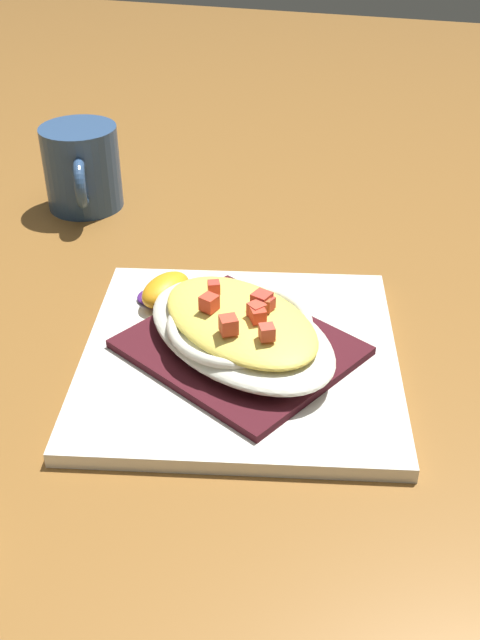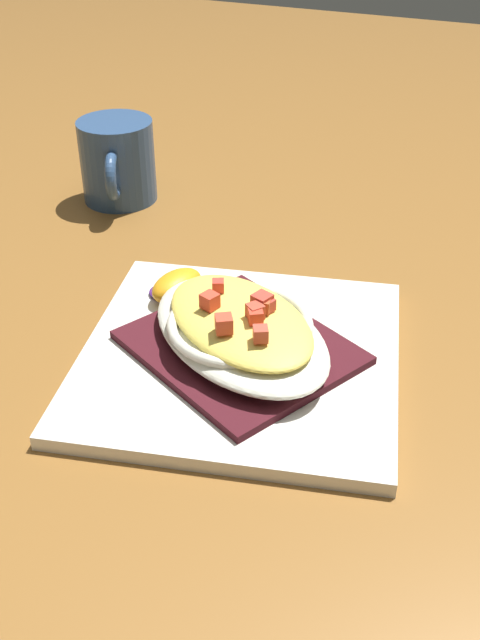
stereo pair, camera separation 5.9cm
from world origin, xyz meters
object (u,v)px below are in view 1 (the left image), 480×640
at_px(gratin_dish, 240,327).
at_px(orange_garnish, 165,291).
at_px(square_plate, 240,357).
at_px(coffee_mug, 83,173).

height_order(gratin_dish, orange_garnish, gratin_dish).
distance_m(square_plate, gratin_dish, 0.03).
distance_m(square_plate, coffee_mug, 0.35).
bearing_deg(orange_garnish, square_plate, 57.73).
height_order(square_plate, gratin_dish, gratin_dish).
bearing_deg(gratin_dish, square_plate, -127.90).
bearing_deg(gratin_dish, orange_garnish, -122.28).
xyz_separation_m(square_plate, coffee_mug, (-0.23, -0.25, 0.03)).
bearing_deg(orange_garnish, gratin_dish, 57.72).
distance_m(square_plate, orange_garnish, 0.10).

